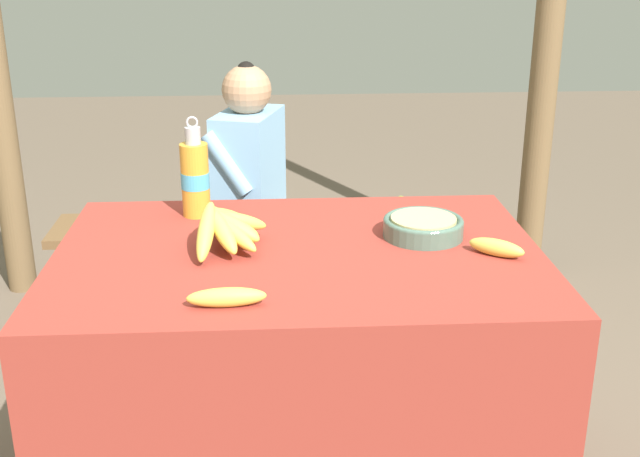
{
  "coord_description": "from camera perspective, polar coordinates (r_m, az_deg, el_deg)",
  "views": [
    {
      "loc": [
        -0.06,
        -1.88,
        1.49
      ],
      "look_at": [
        0.06,
        0.05,
        0.78
      ],
      "focal_mm": 45.0,
      "sensor_mm": 36.0,
      "label": 1
    }
  ],
  "objects": [
    {
      "name": "water_bottle",
      "position": [
        2.27,
        -8.87,
        3.6
      ],
      "size": [
        0.08,
        0.08,
        0.29
      ],
      "color": "gold",
      "rests_on": "market_counter"
    },
    {
      "name": "seated_vendor",
      "position": [
        3.17,
        -5.82,
        3.72
      ],
      "size": [
        0.46,
        0.43,
        1.04
      ],
      "rotation": [
        0.0,
        0.0,
        2.85
      ],
      "color": "#473828",
      "rests_on": "ground_plane"
    },
    {
      "name": "wooden_bench",
      "position": [
        3.26,
        -2.99,
        -0.51
      ],
      "size": [
        1.8,
        0.32,
        0.39
      ],
      "color": "brown",
      "rests_on": "ground_plane"
    },
    {
      "name": "support_post_far",
      "position": [
        3.56,
        16.12,
        15.06
      ],
      "size": [
        0.12,
        0.12,
        2.43
      ],
      "color": "brown",
      "rests_on": "ground_plane"
    },
    {
      "name": "loose_banana_front",
      "position": [
        1.73,
        -6.67,
        -4.88
      ],
      "size": [
        0.17,
        0.05,
        0.04
      ],
      "rotation": [
        0.0,
        0.0,
        0.05
      ],
      "color": "#E0C64C",
      "rests_on": "market_counter"
    },
    {
      "name": "banana_bunch_green",
      "position": [
        3.27,
        6.15,
        1.57
      ],
      "size": [
        0.16,
        0.27,
        0.12
      ],
      "color": "#4C381E",
      "rests_on": "wooden_bench"
    },
    {
      "name": "market_counter",
      "position": [
        2.19,
        -1.46,
        -10.58
      ],
      "size": [
        1.23,
        0.85,
        0.74
      ],
      "color": "maroon",
      "rests_on": "ground_plane"
    },
    {
      "name": "banana_bunch_ripe",
      "position": [
        2.04,
        -6.83,
        0.33
      ],
      "size": [
        0.19,
        0.3,
        0.14
      ],
      "color": "#4C381E",
      "rests_on": "market_counter"
    },
    {
      "name": "serving_bowl",
      "position": [
        2.13,
        7.35,
        0.19
      ],
      "size": [
        0.21,
        0.21,
        0.05
      ],
      "color": "#4C6B5B",
      "rests_on": "market_counter"
    },
    {
      "name": "loose_banana_side",
      "position": [
        2.03,
        12.44,
        -1.33
      ],
      "size": [
        0.14,
        0.12,
        0.04
      ],
      "rotation": [
        0.0,
        0.0,
        -0.63
      ],
      "color": "#E0C64C",
      "rests_on": "market_counter"
    }
  ]
}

